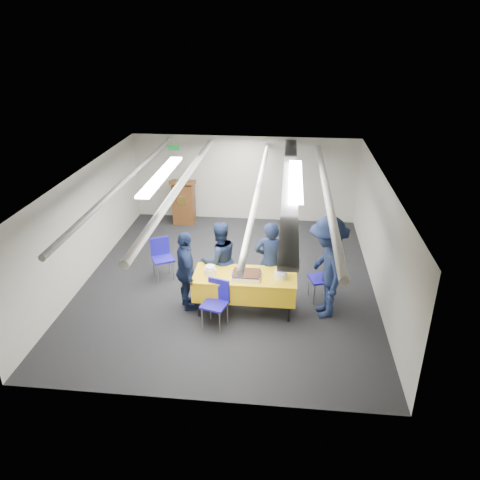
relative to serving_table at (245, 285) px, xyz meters
name	(u,v)px	position (x,y,z in m)	size (l,w,h in m)	color
ground	(229,280)	(-0.45, 1.10, -0.56)	(7.00, 7.00, 0.00)	black
room_shell	(235,193)	(-0.36, 1.51, 1.25)	(6.00, 7.00, 2.30)	beige
serving_table	(245,285)	(0.00, 0.00, 0.00)	(1.90, 0.81, 0.77)	black
sheet_cake	(246,275)	(0.03, -0.07, 0.26)	(0.53, 0.41, 0.09)	white
plate_stack_left	(210,271)	(-0.64, -0.05, 0.29)	(0.22, 0.22, 0.17)	white
plate_stack_right	(281,274)	(0.65, -0.05, 0.30)	(0.23, 0.23, 0.18)	white
podium	(184,201)	(-2.05, 4.14, 0.05)	(0.62, 0.53, 1.25)	brown
chair_near	(217,298)	(-0.46, -0.48, -0.03)	(0.52, 0.52, 0.87)	gray
chair_right	(325,275)	(1.51, 0.59, -0.03)	(0.52, 0.52, 0.87)	gray
chair_left	(162,254)	(-1.89, 1.15, -0.03)	(0.57, 0.57, 0.87)	gray
sailor_a	(270,261)	(0.43, 0.49, 0.26)	(0.59, 0.39, 1.63)	black
sailor_b	(219,260)	(-0.55, 0.51, 0.22)	(0.76, 0.59, 1.57)	black
sailor_c	(186,271)	(-1.10, -0.01, 0.23)	(0.92, 0.38, 1.57)	black
sailor_d	(327,268)	(1.47, 0.05, 0.41)	(1.26, 0.72, 1.95)	black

